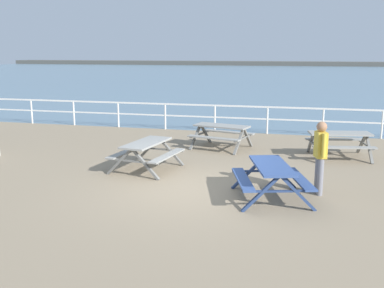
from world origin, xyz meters
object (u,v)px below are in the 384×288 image
(picnic_table_near_left, at_px, (222,131))
(picnic_table_near_right, at_px, (146,149))
(picnic_table_mid_centre, at_px, (340,139))
(picnic_table_far_left, at_px, (271,173))
(visitor, at_px, (320,153))

(picnic_table_near_left, distance_m, picnic_table_near_right, 3.57)
(picnic_table_mid_centre, distance_m, picnic_table_far_left, 4.76)
(picnic_table_near_right, bearing_deg, visitor, -95.37)
(picnic_table_far_left, relative_size, visitor, 1.30)
(picnic_table_near_left, height_order, visitor, visitor)
(picnic_table_far_left, bearing_deg, picnic_table_near_right, 48.08)
(picnic_table_near_left, bearing_deg, picnic_table_far_left, -53.58)
(picnic_table_near_right, height_order, picnic_table_mid_centre, same)
(picnic_table_near_left, xyz_separation_m, picnic_table_far_left, (2.04, -4.90, 0.00))
(picnic_table_mid_centre, bearing_deg, picnic_table_near_left, 162.61)
(visitor, bearing_deg, picnic_table_far_left, -163.91)
(picnic_table_near_left, relative_size, picnic_table_near_right, 1.06)
(picnic_table_near_right, distance_m, picnic_table_mid_centre, 5.87)
(picnic_table_near_left, xyz_separation_m, picnic_table_mid_centre, (3.71, -0.45, 0.00))
(visitor, bearing_deg, picnic_table_near_right, 151.97)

